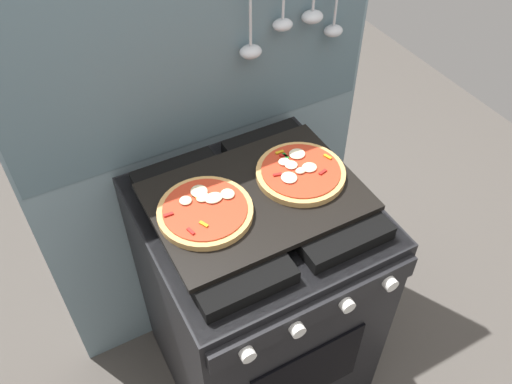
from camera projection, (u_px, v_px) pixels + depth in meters
name	position (u px, v px, depth m)	size (l,w,h in m)	color
ground_plane	(256.00, 363.00, 2.03)	(4.00, 4.00, 0.00)	#4C4742
kitchen_backsplash	(206.00, 156.00, 1.68)	(1.10, 0.09, 1.55)	#7A939E
stove	(256.00, 297.00, 1.71)	(0.60, 0.64, 0.90)	black
baking_tray	(256.00, 197.00, 1.38)	(0.54, 0.38, 0.02)	black
pizza_left	(205.00, 210.00, 1.32)	(0.24, 0.24, 0.03)	tan
pizza_right	(300.00, 172.00, 1.42)	(0.24, 0.24, 0.03)	tan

